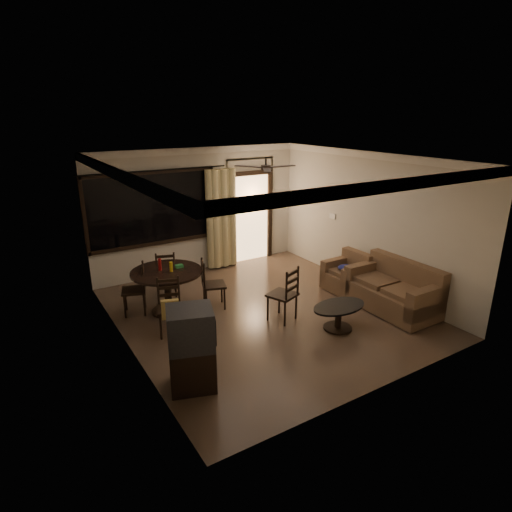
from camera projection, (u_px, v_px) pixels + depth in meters
ground at (265, 312)px, 7.94m from camera, size 5.50×5.50×0.00m
room_shell at (244, 196)px, 9.08m from camera, size 5.50×6.70×5.50m
dining_table at (167, 280)px, 7.76m from camera, size 1.29×1.29×1.03m
dining_chair_west at (135, 299)px, 7.82m from camera, size 0.53×0.53×0.95m
dining_chair_east at (213, 293)px, 8.06m from camera, size 0.53×0.53×0.95m
dining_chair_south at (171, 317)px, 7.08m from camera, size 0.53×0.57×0.95m
dining_chair_north at (167, 282)px, 8.60m from camera, size 0.53×0.53×0.95m
tv_cabinet at (192, 348)px, 5.63m from camera, size 0.73×0.70×1.14m
sofa at (394, 291)px, 7.94m from camera, size 0.91×1.69×0.90m
armchair at (348, 275)px, 8.84m from camera, size 0.78×0.78×0.78m
coffee_table at (339, 313)px, 7.24m from camera, size 1.00×0.60×0.44m
side_chair at (283, 304)px, 7.56m from camera, size 0.58×0.58×1.01m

